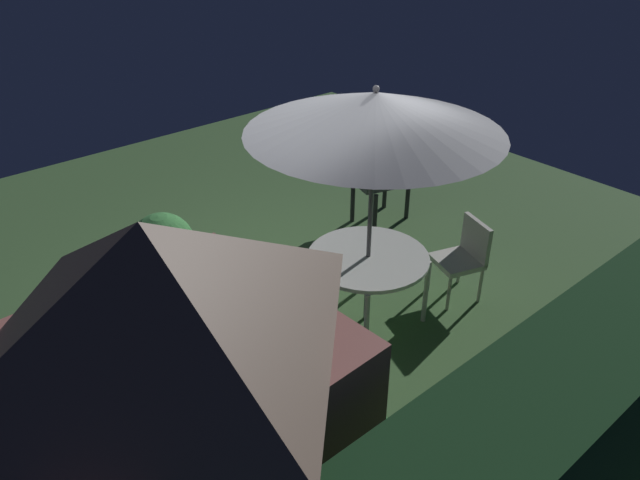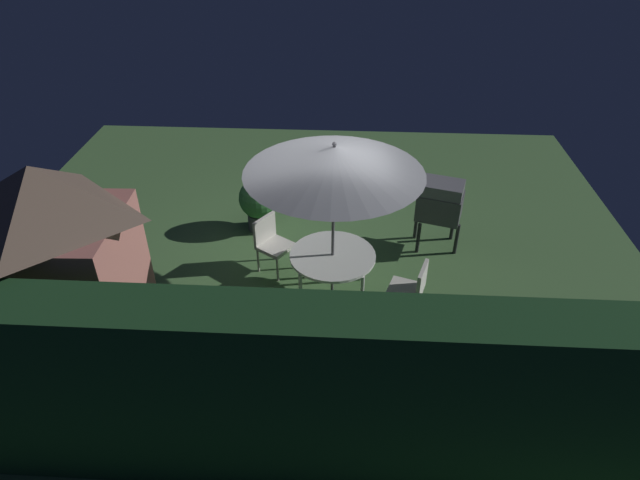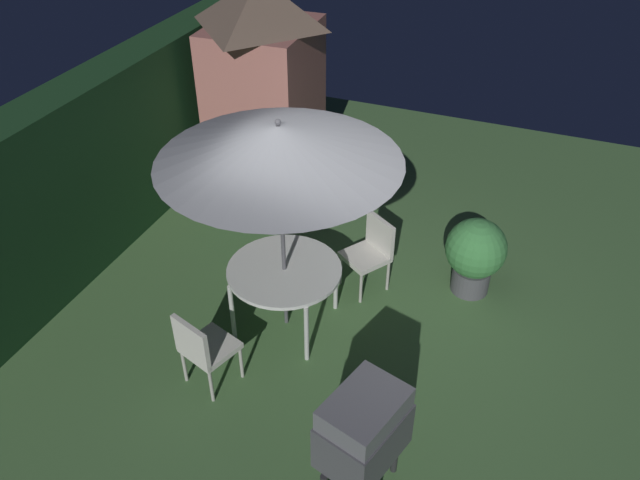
% 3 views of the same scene
% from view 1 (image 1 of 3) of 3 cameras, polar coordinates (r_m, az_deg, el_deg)
% --- Properties ---
extents(ground_plane, '(11.00, 11.00, 0.00)m').
position_cam_1_polar(ground_plane, '(6.77, -2.64, -5.85)').
color(ground_plane, '#47703D').
extents(hedge_backdrop, '(7.38, 0.59, 2.19)m').
position_cam_1_polar(hedge_backdrop, '(4.50, 26.92, -13.98)').
color(hedge_backdrop, '#193D1E').
rests_on(hedge_backdrop, ground).
extents(garden_shed, '(1.63, 1.48, 2.89)m').
position_cam_1_polar(garden_shed, '(3.33, -12.75, -20.31)').
color(garden_shed, '#B26B60').
rests_on(garden_shed, ground).
extents(patio_table, '(1.22, 1.22, 0.77)m').
position_cam_1_polar(patio_table, '(6.17, 4.48, -1.97)').
color(patio_table, white).
rests_on(patio_table, ground).
extents(patio_umbrella, '(2.35, 2.35, 2.49)m').
position_cam_1_polar(patio_umbrella, '(5.50, 5.12, 11.67)').
color(patio_umbrella, '#4C4C51').
rests_on(patio_umbrella, ground).
extents(bbq_grill, '(0.81, 0.68, 1.20)m').
position_cam_1_polar(bbq_grill, '(8.06, 5.80, 7.21)').
color(bbq_grill, '#47474C').
rests_on(bbq_grill, ground).
extents(chair_near_shed, '(0.64, 0.64, 0.90)m').
position_cam_1_polar(chair_near_shed, '(6.17, -6.39, -4.14)').
color(chair_near_shed, silver).
rests_on(chair_near_shed, ground).
extents(chair_far_side, '(0.59, 0.58, 0.90)m').
position_cam_1_polar(chair_far_side, '(6.80, 13.25, -1.28)').
color(chair_far_side, silver).
rests_on(chair_far_side, ground).
extents(potted_plant_by_shed, '(0.70, 0.70, 0.96)m').
position_cam_1_polar(potted_plant_by_shed, '(6.87, -14.32, -0.91)').
color(potted_plant_by_shed, '#4C4C51').
rests_on(potted_plant_by_shed, ground).
extents(potted_plant_by_grill, '(0.85, 0.85, 1.09)m').
position_cam_1_polar(potted_plant_by_grill, '(4.46, 1.27, -19.17)').
color(potted_plant_by_grill, '#4C4C51').
rests_on(potted_plant_by_grill, ground).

